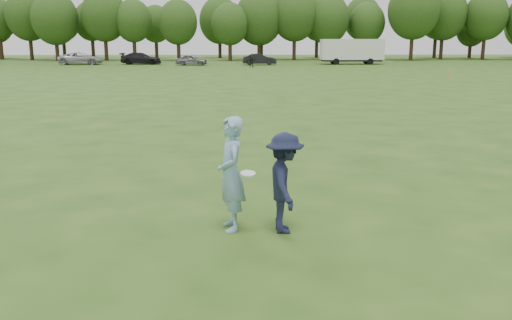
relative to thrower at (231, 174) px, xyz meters
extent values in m
plane|color=#264A15|center=(0.42, 0.49, -1.05)|extent=(200.00, 200.00, 0.00)
imported|color=#82ABC9|center=(0.00, 0.00, 0.00)|extent=(0.64, 0.85, 2.11)
imported|color=#191E37|center=(0.97, -0.15, -0.13)|extent=(0.73, 1.21, 1.84)
imported|color=black|center=(1.63, 54.89, -0.28)|extent=(1.49, 1.07, 1.55)
imported|color=#A4A4A9|center=(-20.08, 61.39, -0.28)|extent=(5.73, 3.02, 1.54)
imported|color=black|center=(-12.53, 61.92, -0.30)|extent=(5.27, 2.36, 1.50)
imported|color=slate|center=(-5.78, 59.24, -0.39)|extent=(4.04, 1.97, 1.33)
imported|color=black|center=(2.72, 59.86, -0.35)|extent=(4.30, 1.53, 1.41)
cone|color=#FF480D|center=(19.02, 39.08, -0.90)|extent=(0.28, 0.28, 0.30)
cylinder|color=white|center=(0.30, -0.26, 0.07)|extent=(0.32, 0.32, 0.08)
cube|color=white|center=(14.76, 61.53, 0.85)|extent=(8.00, 2.50, 2.60)
cube|color=black|center=(14.76, 61.53, -0.55)|extent=(7.60, 2.30, 0.25)
cylinder|color=black|center=(12.56, 60.28, -0.65)|extent=(0.80, 0.25, 0.80)
cylinder|color=black|center=(12.56, 62.78, -0.65)|extent=(0.80, 0.25, 0.80)
cylinder|color=black|center=(16.96, 60.28, -0.65)|extent=(0.80, 0.25, 0.80)
cylinder|color=black|center=(16.96, 62.78, -0.65)|extent=(0.80, 0.25, 0.80)
cube|color=#333333|center=(10.36, 61.53, -0.50)|extent=(1.20, 0.15, 0.12)
cylinder|color=#332114|center=(-37.17, 78.28, 0.90)|extent=(0.56, 0.56, 3.91)
cylinder|color=#332114|center=(-31.86, 76.52, 0.86)|extent=(0.56, 0.56, 3.83)
ellipsoid|color=#253E14|center=(-31.86, 76.52, 5.65)|extent=(6.75, 6.75, 7.76)
cylinder|color=#332114|center=(-26.96, 73.56, 0.57)|extent=(0.56, 0.56, 3.25)
ellipsoid|color=#253E14|center=(-26.96, 73.56, 5.08)|extent=(6.76, 6.76, 7.78)
cylinder|color=#332114|center=(-19.80, 73.97, 0.80)|extent=(0.56, 0.56, 3.71)
ellipsoid|color=#253E14|center=(-19.80, 73.97, 5.50)|extent=(6.68, 6.68, 7.68)
cylinder|color=#332114|center=(-15.48, 73.58, 0.68)|extent=(0.56, 0.56, 3.46)
ellipsoid|color=#253E14|center=(-15.48, 73.58, 4.74)|extent=(5.49, 5.49, 6.31)
cylinder|color=#332114|center=(-8.89, 73.44, 0.52)|extent=(0.56, 0.56, 3.14)
ellipsoid|color=#253E14|center=(-8.89, 73.44, 4.54)|extent=(5.78, 5.78, 6.64)
cylinder|color=#332114|center=(-1.18, 73.18, 0.45)|extent=(0.56, 0.56, 3.01)
ellipsoid|color=#253E14|center=(-1.18, 73.18, 4.28)|extent=(5.46, 5.46, 6.28)
cylinder|color=#332114|center=(3.25, 75.57, 0.56)|extent=(0.56, 0.56, 3.23)
ellipsoid|color=#253E14|center=(3.25, 75.57, 5.27)|extent=(7.29, 7.29, 8.38)
cylinder|color=#332114|center=(8.67, 75.47, 0.83)|extent=(0.56, 0.56, 3.77)
ellipsoid|color=#253E14|center=(8.67, 75.47, 5.67)|extent=(6.95, 6.95, 8.00)
cylinder|color=#332114|center=(13.80, 76.05, 0.61)|extent=(0.56, 0.56, 3.33)
ellipsoid|color=#253E14|center=(13.80, 76.05, 5.12)|extent=(6.71, 6.71, 7.71)
cylinder|color=#332114|center=(20.01, 76.30, 0.56)|extent=(0.56, 0.56, 3.22)
ellipsoid|color=#253E14|center=(20.01, 76.30, 4.52)|extent=(5.54, 5.54, 6.37)
cylinder|color=#332114|center=(26.26, 73.36, 1.02)|extent=(0.56, 0.56, 4.15)
ellipsoid|color=#253E14|center=(26.26, 73.36, 6.32)|extent=(7.59, 7.59, 8.73)
cylinder|color=#332114|center=(32.15, 76.88, 0.92)|extent=(0.56, 0.56, 3.95)
ellipsoid|color=#253E14|center=(32.15, 76.88, 5.94)|extent=(7.16, 7.16, 8.24)
cylinder|color=#332114|center=(38.28, 75.50, 0.90)|extent=(0.56, 0.56, 3.90)
ellipsoid|color=#253E14|center=(38.28, 75.50, 5.60)|extent=(6.49, 6.49, 7.46)
cylinder|color=#332114|center=(-29.29, 84.42, 0.76)|extent=(0.56, 0.56, 3.62)
ellipsoid|color=#253E14|center=(-29.29, 84.42, 5.03)|extent=(5.80, 5.80, 6.67)
cylinder|color=#332114|center=(-23.82, 81.88, 0.75)|extent=(0.56, 0.56, 3.61)
ellipsoid|color=#253E14|center=(-23.82, 81.88, 4.93)|extent=(5.58, 5.58, 6.42)
cylinder|color=#332114|center=(-13.51, 82.42, 0.59)|extent=(0.56, 0.56, 3.29)
ellipsoid|color=#253E14|center=(-13.51, 82.42, 4.49)|extent=(5.30, 5.30, 6.09)
cylinder|color=#332114|center=(-3.07, 83.89, 0.59)|extent=(0.56, 0.56, 3.28)
ellipsoid|color=#253E14|center=(-3.07, 83.89, 5.11)|extent=(6.78, 6.78, 7.79)
cylinder|color=#332114|center=(3.88, 82.34, 0.50)|extent=(0.56, 0.56, 3.11)
ellipsoid|color=#253E14|center=(3.88, 82.34, 4.33)|extent=(5.34, 5.34, 6.14)
cylinder|color=#332114|center=(13.31, 83.75, 0.70)|extent=(0.56, 0.56, 3.50)
ellipsoid|color=#253E14|center=(13.31, 83.75, 4.49)|extent=(4.82, 4.82, 5.54)
cylinder|color=#332114|center=(21.08, 84.35, 0.85)|extent=(0.56, 0.56, 3.80)
ellipsoid|color=#253E14|center=(21.08, 84.35, 5.44)|extent=(6.34, 6.34, 7.29)
cylinder|color=#332114|center=(33.15, 82.60, 0.87)|extent=(0.56, 0.56, 3.84)
ellipsoid|color=#253E14|center=(33.15, 82.60, 4.95)|extent=(5.09, 5.09, 5.86)
cylinder|color=#332114|center=(38.68, 81.44, 0.24)|extent=(0.56, 0.56, 2.58)
ellipsoid|color=#253E14|center=(38.68, 81.44, 3.59)|extent=(4.86, 4.86, 5.59)
camera|label=1|loc=(0.16, -9.55, 2.44)|focal=38.00mm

